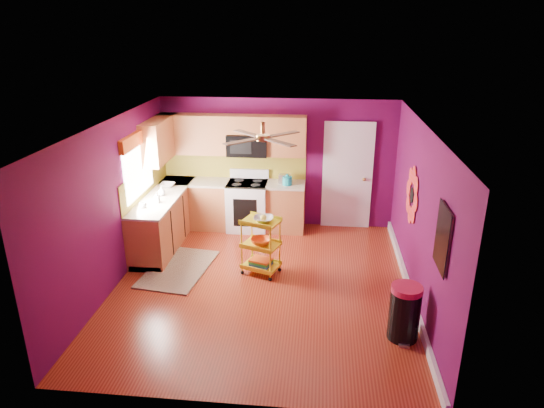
# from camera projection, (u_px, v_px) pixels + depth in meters

# --- Properties ---
(ground) EXTENTS (5.00, 5.00, 0.00)m
(ground) POSITION_uv_depth(u_px,v_px,m) (262.00, 285.00, 7.50)
(ground) COLOR maroon
(ground) RESTS_ON ground
(room_envelope) EXTENTS (4.54, 5.04, 2.52)m
(room_envelope) POSITION_uv_depth(u_px,v_px,m) (264.00, 185.00, 6.92)
(room_envelope) COLOR #550940
(room_envelope) RESTS_ON ground
(lower_cabinets) EXTENTS (2.81, 2.31, 0.94)m
(lower_cabinets) POSITION_uv_depth(u_px,v_px,m) (203.00, 213.00, 9.17)
(lower_cabinets) COLOR brown
(lower_cabinets) RESTS_ON ground
(electric_range) EXTENTS (0.76, 0.66, 1.13)m
(electric_range) POSITION_uv_depth(u_px,v_px,m) (248.00, 205.00, 9.41)
(electric_range) COLOR white
(electric_range) RESTS_ON ground
(upper_cabinetry) EXTENTS (2.80, 2.30, 1.26)m
(upper_cabinetry) POSITION_uv_depth(u_px,v_px,m) (210.00, 138.00, 9.01)
(upper_cabinetry) COLOR brown
(upper_cabinetry) RESTS_ON ground
(left_window) EXTENTS (0.08, 1.35, 1.08)m
(left_window) POSITION_uv_depth(u_px,v_px,m) (137.00, 155.00, 8.08)
(left_window) COLOR white
(left_window) RESTS_ON ground
(panel_door) EXTENTS (0.95, 0.11, 2.15)m
(panel_door) POSITION_uv_depth(u_px,v_px,m) (347.00, 177.00, 9.31)
(panel_door) COLOR white
(panel_door) RESTS_ON ground
(right_wall_art) EXTENTS (0.04, 2.74, 1.04)m
(right_wall_art) POSITION_uv_depth(u_px,v_px,m) (424.00, 212.00, 6.46)
(right_wall_art) COLOR black
(right_wall_art) RESTS_ON ground
(ceiling_fan) EXTENTS (1.01, 1.01, 0.26)m
(ceiling_fan) POSITION_uv_depth(u_px,v_px,m) (263.00, 137.00, 6.88)
(ceiling_fan) COLOR #BF8C3F
(ceiling_fan) RESTS_ON ground
(shag_rug) EXTENTS (1.10, 1.60, 0.02)m
(shag_rug) POSITION_uv_depth(u_px,v_px,m) (179.00, 269.00, 7.98)
(shag_rug) COLOR black
(shag_rug) RESTS_ON ground
(rolling_cart) EXTENTS (0.67, 0.58, 1.02)m
(rolling_cart) POSITION_uv_depth(u_px,v_px,m) (261.00, 243.00, 7.69)
(rolling_cart) COLOR yellow
(rolling_cart) RESTS_ON ground
(trash_can) EXTENTS (0.44, 0.46, 0.75)m
(trash_can) POSITION_uv_depth(u_px,v_px,m) (404.00, 312.00, 6.14)
(trash_can) COLOR black
(trash_can) RESTS_ON ground
(teal_kettle) EXTENTS (0.18, 0.18, 0.21)m
(teal_kettle) POSITION_uv_depth(u_px,v_px,m) (287.00, 181.00, 9.11)
(teal_kettle) COLOR teal
(teal_kettle) RESTS_ON lower_cabinets
(toaster) EXTENTS (0.22, 0.15, 0.18)m
(toaster) POSITION_uv_depth(u_px,v_px,m) (285.00, 179.00, 9.18)
(toaster) COLOR beige
(toaster) RESTS_ON lower_cabinets
(soap_bottle_a) EXTENTS (0.08, 0.09, 0.19)m
(soap_bottle_a) POSITION_uv_depth(u_px,v_px,m) (157.00, 197.00, 8.21)
(soap_bottle_a) COLOR #EA3F72
(soap_bottle_a) RESTS_ON lower_cabinets
(soap_bottle_b) EXTENTS (0.13, 0.13, 0.17)m
(soap_bottle_b) POSITION_uv_depth(u_px,v_px,m) (161.00, 191.00, 8.54)
(soap_bottle_b) COLOR white
(soap_bottle_b) RESTS_ON lower_cabinets
(counter_dish) EXTENTS (0.27, 0.27, 0.07)m
(counter_dish) POSITION_uv_depth(u_px,v_px,m) (168.00, 185.00, 9.01)
(counter_dish) COLOR white
(counter_dish) RESTS_ON lower_cabinets
(counter_cup) EXTENTS (0.12, 0.12, 0.09)m
(counter_cup) POSITION_uv_depth(u_px,v_px,m) (143.00, 205.00, 8.00)
(counter_cup) COLOR white
(counter_cup) RESTS_ON lower_cabinets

